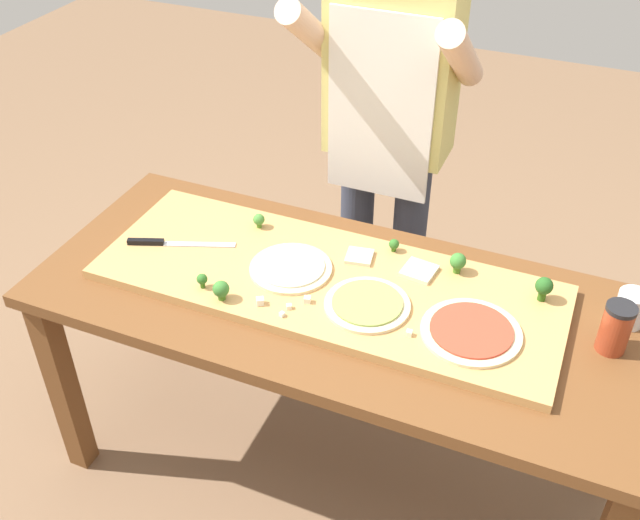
% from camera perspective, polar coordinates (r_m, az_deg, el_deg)
% --- Properties ---
extents(ground_plane, '(8.00, 8.00, 0.00)m').
position_cam_1_polar(ground_plane, '(2.62, 1.31, -15.64)').
color(ground_plane, brown).
extents(prep_table, '(1.76, 0.74, 0.76)m').
position_cam_1_polar(prep_table, '(2.14, 1.55, -4.85)').
color(prep_table, brown).
rests_on(prep_table, ground).
extents(cutting_board, '(1.33, 0.48, 0.03)m').
position_cam_1_polar(cutting_board, '(2.10, 0.55, -1.71)').
color(cutting_board, tan).
rests_on(cutting_board, prep_table).
extents(chefs_knife, '(0.31, 0.14, 0.02)m').
position_cam_1_polar(chefs_knife, '(2.26, -11.86, 1.31)').
color(chefs_knife, '#B7BABF').
rests_on(chefs_knife, cutting_board).
extents(pizza_whole_pesto_green, '(0.23, 0.23, 0.02)m').
position_cam_1_polar(pizza_whole_pesto_green, '(1.99, 3.69, -3.43)').
color(pizza_whole_pesto_green, beige).
rests_on(pizza_whole_pesto_green, cutting_board).
extents(pizza_whole_tomato_red, '(0.26, 0.26, 0.02)m').
position_cam_1_polar(pizza_whole_tomato_red, '(1.95, 11.64, -5.44)').
color(pizza_whole_tomato_red, beige).
rests_on(pizza_whole_tomato_red, cutting_board).
extents(pizza_whole_cheese_artichoke, '(0.24, 0.24, 0.02)m').
position_cam_1_polar(pizza_whole_cheese_artichoke, '(2.12, -2.28, -0.60)').
color(pizza_whole_cheese_artichoke, beige).
rests_on(pizza_whole_cheese_artichoke, cutting_board).
extents(pizza_slice_far_left, '(0.10, 0.10, 0.01)m').
position_cam_1_polar(pizza_slice_far_left, '(2.12, 7.70, -0.83)').
color(pizza_slice_far_left, beige).
rests_on(pizza_slice_far_left, cutting_board).
extents(pizza_slice_center, '(0.09, 0.09, 0.01)m').
position_cam_1_polar(pizza_slice_center, '(2.16, 3.07, 0.27)').
color(pizza_slice_center, beige).
rests_on(pizza_slice_center, cutting_board).
extents(broccoli_floret_back_mid, '(0.04, 0.04, 0.05)m').
position_cam_1_polar(broccoli_floret_back_mid, '(2.29, -4.76, 3.12)').
color(broccoli_floret_back_mid, '#487A23').
rests_on(broccoli_floret_back_mid, cutting_board).
extents(broccoli_floret_back_right, '(0.05, 0.05, 0.07)m').
position_cam_1_polar(broccoli_floret_back_right, '(2.08, 16.98, -2.01)').
color(broccoli_floret_back_right, '#2C5915').
rests_on(broccoli_floret_back_right, cutting_board).
extents(broccoli_floret_front_mid, '(0.03, 0.03, 0.04)m').
position_cam_1_polar(broccoli_floret_front_mid, '(2.19, 5.76, 1.20)').
color(broccoli_floret_front_mid, '#366618').
rests_on(broccoli_floret_front_mid, cutting_board).
extents(broccoli_floret_front_left, '(0.03, 0.03, 0.04)m').
position_cam_1_polar(broccoli_floret_front_left, '(2.06, -9.14, -1.51)').
color(broccoli_floret_front_left, '#366618').
rests_on(broccoli_floret_front_left, cutting_board).
extents(broccoli_floret_front_right, '(0.05, 0.05, 0.06)m').
position_cam_1_polar(broccoli_floret_front_right, '(2.01, -7.68, -2.28)').
color(broccoli_floret_front_right, '#3F7220').
rests_on(broccoli_floret_front_right, cutting_board).
extents(broccoli_floret_back_left, '(0.05, 0.05, 0.06)m').
position_cam_1_polar(broccoli_floret_back_left, '(2.12, 10.65, -0.13)').
color(broccoli_floret_back_left, '#3F7220').
rests_on(broccoli_floret_back_left, cutting_board).
extents(cheese_crumble_a, '(0.02, 0.02, 0.02)m').
position_cam_1_polar(cheese_crumble_a, '(2.00, -0.98, -3.09)').
color(cheese_crumble_a, white).
rests_on(cheese_crumble_a, cutting_board).
extents(cheese_crumble_b, '(0.02, 0.02, 0.02)m').
position_cam_1_polar(cheese_crumble_b, '(1.92, 6.93, -5.65)').
color(cheese_crumble_b, silver).
rests_on(cheese_crumble_b, cutting_board).
extents(cheese_crumble_c, '(0.02, 0.02, 0.01)m').
position_cam_1_polar(cheese_crumble_c, '(1.98, -2.42, -3.63)').
color(cheese_crumble_c, white).
rests_on(cheese_crumble_c, cutting_board).
extents(cheese_crumble_d, '(0.02, 0.02, 0.01)m').
position_cam_1_polar(cheese_crumble_d, '(1.96, -2.96, -4.23)').
color(cheese_crumble_d, white).
rests_on(cheese_crumble_d, cutting_board).
extents(cheese_crumble_e, '(0.03, 0.03, 0.02)m').
position_cam_1_polar(cheese_crumble_e, '(2.00, -4.67, -3.21)').
color(cheese_crumble_e, white).
rests_on(cheese_crumble_e, cutting_board).
extents(flour_cup, '(0.08, 0.08, 0.10)m').
position_cam_1_polar(flour_cup, '(2.12, 22.92, -3.59)').
color(flour_cup, white).
rests_on(flour_cup, prep_table).
extents(sauce_jar, '(0.08, 0.08, 0.14)m').
position_cam_1_polar(sauce_jar, '(2.01, 21.96, -4.91)').
color(sauce_jar, '#99381E').
rests_on(sauce_jar, prep_table).
extents(cook_center, '(0.54, 0.39, 1.67)m').
position_cam_1_polar(cook_center, '(2.45, 5.33, 10.51)').
color(cook_center, '#333847').
rests_on(cook_center, ground).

